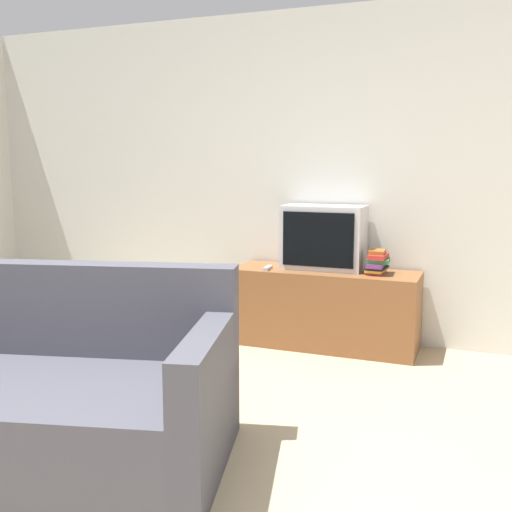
# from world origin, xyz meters

# --- Properties ---
(wall_back) EXTENTS (9.00, 0.06, 2.60)m
(wall_back) POSITION_xyz_m (0.00, 3.03, 1.30)
(wall_back) COLOR silver
(wall_back) RESTS_ON ground_plane
(tv_stand) EXTENTS (1.42, 0.48, 0.60)m
(tv_stand) POSITION_xyz_m (0.25, 2.74, 0.30)
(tv_stand) COLOR brown
(tv_stand) RESTS_ON ground_plane
(television) EXTENTS (0.63, 0.34, 0.49)m
(television) POSITION_xyz_m (0.22, 2.81, 0.84)
(television) COLOR silver
(television) RESTS_ON tv_stand
(couch) EXTENTS (2.31, 1.43, 0.90)m
(couch) POSITION_xyz_m (-0.73, 0.48, 0.29)
(couch) COLOR #474751
(couch) RESTS_ON ground_plane
(book_stack) EXTENTS (0.17, 0.23, 0.18)m
(book_stack) POSITION_xyz_m (0.65, 2.73, 0.69)
(book_stack) COLOR #B72D28
(book_stack) RESTS_ON tv_stand
(remote_on_stand) EXTENTS (0.05, 0.16, 0.02)m
(remote_on_stand) POSITION_xyz_m (-0.17, 2.61, 0.61)
(remote_on_stand) COLOR #B7B7B7
(remote_on_stand) RESTS_ON tv_stand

